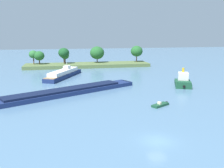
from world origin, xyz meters
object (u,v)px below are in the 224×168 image
object	(u,v)px
small_motorboat	(160,105)
channel_buoy_green	(180,76)
tugboat	(183,82)
cargo_barge	(57,93)
white_riverboat	(64,74)

from	to	relation	value
small_motorboat	channel_buoy_green	world-z (taller)	channel_buoy_green
tugboat	small_motorboat	distance (m)	22.41
small_motorboat	cargo_barge	world-z (taller)	cargo_barge
small_motorboat	white_riverboat	distance (m)	42.98
channel_buoy_green	white_riverboat	bearing A→B (deg)	166.24
small_motorboat	channel_buoy_green	xyz separation A→B (m)	(18.55, 28.64, 0.54)
cargo_barge	white_riverboat	xyz separation A→B (m)	(1.78, 25.48, 0.40)
channel_buoy_green	cargo_barge	bearing A→B (deg)	-158.26
small_motorboat	white_riverboat	size ratio (longest dim) A/B	0.21
tugboat	channel_buoy_green	bearing A→B (deg)	67.67
small_motorboat	tugboat	bearing A→B (deg)	51.39
small_motorboat	cargo_barge	xyz separation A→B (m)	(-21.72, 12.59, 0.56)
white_riverboat	tugboat	bearing A→B (deg)	-31.26
tugboat	white_riverboat	bearing A→B (deg)	148.74
cargo_barge	channel_buoy_green	size ratio (longest dim) A/B	21.68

